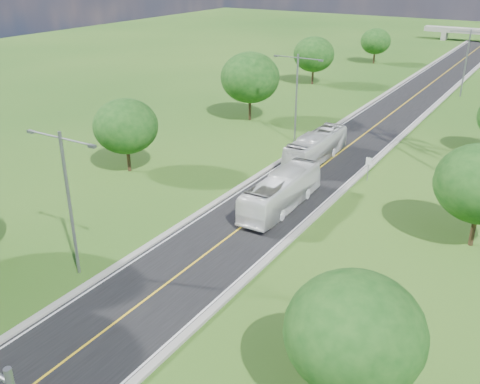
% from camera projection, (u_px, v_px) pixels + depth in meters
% --- Properties ---
extents(ground, '(260.00, 260.00, 0.00)m').
position_uv_depth(ground, '(385.00, 119.00, 70.91)').
color(ground, '#1D4914').
rests_on(ground, ground).
extents(road, '(8.00, 150.00, 0.06)m').
position_uv_depth(road, '(398.00, 108.00, 75.57)').
color(road, black).
rests_on(road, ground).
extents(curb_left, '(0.50, 150.00, 0.22)m').
position_uv_depth(curb_left, '(369.00, 104.00, 77.58)').
color(curb_left, gray).
rests_on(curb_left, ground).
extents(curb_right, '(0.50, 150.00, 0.22)m').
position_uv_depth(curb_right, '(429.00, 112.00, 73.50)').
color(curb_right, gray).
rests_on(curb_right, ground).
extents(speed_limit_sign, '(0.55, 0.09, 2.40)m').
position_uv_depth(speed_limit_sign, '(368.00, 165.00, 50.62)').
color(speed_limit_sign, slate).
rests_on(speed_limit_sign, ground).
extents(streetlight_near_left, '(5.90, 0.25, 10.00)m').
position_uv_depth(streetlight_near_left, '(68.00, 193.00, 34.00)').
color(streetlight_near_left, slate).
rests_on(streetlight_near_left, ground).
extents(streetlight_mid_left, '(5.90, 0.25, 10.00)m').
position_uv_depth(streetlight_mid_left, '(297.00, 91.00, 59.71)').
color(streetlight_mid_left, slate).
rests_on(streetlight_mid_left, ground).
extents(streetlight_far_right, '(5.90, 0.25, 10.00)m').
position_uv_depth(streetlight_far_right, '(467.00, 57.00, 79.65)').
color(streetlight_far_right, slate).
rests_on(streetlight_far_right, ground).
extents(tree_lb, '(6.30, 6.30, 7.33)m').
position_uv_depth(tree_lb, '(126.00, 126.00, 51.78)').
color(tree_lb, black).
rests_on(tree_lb, ground).
extents(tree_lc, '(7.56, 7.56, 8.79)m').
position_uv_depth(tree_lc, '(250.00, 78.00, 68.07)').
color(tree_lc, black).
rests_on(tree_lc, ground).
extents(tree_ld, '(6.72, 6.72, 7.82)m').
position_uv_depth(tree_ld, '(314.00, 54.00, 87.97)').
color(tree_ld, black).
rests_on(tree_ld, ground).
extents(tree_le, '(5.88, 5.88, 6.84)m').
position_uv_depth(tree_le, '(376.00, 41.00, 105.71)').
color(tree_le, black).
rests_on(tree_le, ground).
extents(tree_ra, '(6.30, 6.30, 7.33)m').
position_uv_depth(tree_ra, '(354.00, 332.00, 23.38)').
color(tree_ra, black).
rests_on(tree_ra, ground).
extents(bus_outbound, '(2.68, 10.90, 3.03)m').
position_uv_depth(bus_outbound, '(281.00, 192.00, 44.96)').
color(bus_outbound, white).
rests_on(bus_outbound, road).
extents(bus_inbound, '(2.69, 10.69, 2.97)m').
position_uv_depth(bus_inbound, '(316.00, 147.00, 55.58)').
color(bus_inbound, white).
rests_on(bus_inbound, road).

